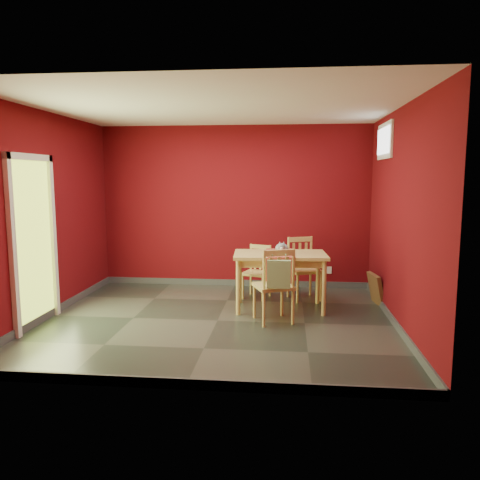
# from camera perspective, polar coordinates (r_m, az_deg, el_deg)

# --- Properties ---
(ground) EXTENTS (4.50, 4.50, 0.00)m
(ground) POSITION_cam_1_polar(r_m,az_deg,el_deg) (6.17, -2.77, -9.78)
(ground) COLOR #2D342D
(ground) RESTS_ON ground
(room_shell) EXTENTS (4.50, 4.50, 4.50)m
(room_shell) POSITION_cam_1_polar(r_m,az_deg,el_deg) (6.16, -2.77, -9.33)
(room_shell) COLOR #5A090E
(room_shell) RESTS_ON ground
(doorway) EXTENTS (0.06, 1.01, 2.13)m
(doorway) POSITION_cam_1_polar(r_m,az_deg,el_deg) (6.29, -23.93, 0.39)
(doorway) COLOR #B7D838
(doorway) RESTS_ON ground
(window) EXTENTS (0.05, 0.90, 0.50)m
(window) POSITION_cam_1_polar(r_m,az_deg,el_deg) (6.97, 17.21, 11.46)
(window) COLOR white
(window) RESTS_ON room_shell
(outlet_plate) EXTENTS (0.08, 0.02, 0.12)m
(outlet_plate) POSITION_cam_1_polar(r_m,az_deg,el_deg) (7.99, 10.82, -3.63)
(outlet_plate) COLOR silver
(outlet_plate) RESTS_ON room_shell
(dining_table) EXTENTS (1.32, 0.83, 0.80)m
(dining_table) POSITION_cam_1_polar(r_m,az_deg,el_deg) (6.55, 4.90, -2.48)
(dining_table) COLOR tan
(dining_table) RESTS_ON ground
(table_runner) EXTENTS (0.43, 0.81, 0.40)m
(table_runner) POSITION_cam_1_polar(r_m,az_deg,el_deg) (6.41, 4.89, -2.35)
(table_runner) COLOR #A94432
(table_runner) RESTS_ON dining_table
(chair_far_left) EXTENTS (0.48, 0.48, 0.81)m
(chair_far_left) POSITION_cam_1_polar(r_m,az_deg,el_deg) (7.22, 2.15, -3.79)
(chair_far_left) COLOR tan
(chair_far_left) RESTS_ON ground
(chair_far_right) EXTENTS (0.57, 0.57, 0.94)m
(chair_far_right) POSITION_cam_1_polar(r_m,az_deg,el_deg) (7.20, 7.72, -3.36)
(chair_far_right) COLOR tan
(chair_far_right) RESTS_ON ground
(chair_near) EXTENTS (0.59, 0.59, 0.97)m
(chair_near) POSITION_cam_1_polar(r_m,az_deg,el_deg) (5.99, 4.25, -5.43)
(chair_near) COLOR tan
(chair_near) RESTS_ON ground
(tote_bag) EXTENTS (0.29, 0.18, 0.41)m
(tote_bag) POSITION_cam_1_polar(r_m,az_deg,el_deg) (5.73, 4.75, -4.15)
(tote_bag) COLOR #81A96C
(tote_bag) RESTS_ON chair_near
(cat) EXTENTS (0.22, 0.39, 0.19)m
(cat) POSITION_cam_1_polar(r_m,az_deg,el_deg) (6.54, 5.12, -0.77)
(cat) COLOR slate
(cat) RESTS_ON table_runner
(picture_frame) EXTENTS (0.22, 0.47, 0.45)m
(picture_frame) POSITION_cam_1_polar(r_m,az_deg,el_deg) (7.14, 16.23, -5.77)
(picture_frame) COLOR brown
(picture_frame) RESTS_ON ground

